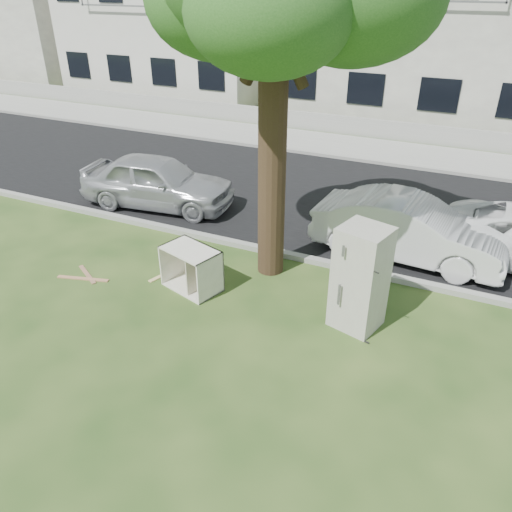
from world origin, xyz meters
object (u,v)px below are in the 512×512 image
at_px(fridge, 360,278).
at_px(cabinet, 192,269).
at_px(car_left, 158,181).
at_px(car_center, 409,229).

bearing_deg(fridge, cabinet, -160.98).
bearing_deg(car_left, car_center, -98.07).
distance_m(car_center, car_left, 6.56).
height_order(cabinet, car_center, car_center).
relative_size(car_center, car_left, 1.01).
bearing_deg(car_center, car_left, 93.22).
relative_size(cabinet, car_center, 0.27).
relative_size(fridge, car_left, 0.47).
height_order(car_center, car_left, car_left).
distance_m(fridge, car_left, 6.88).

